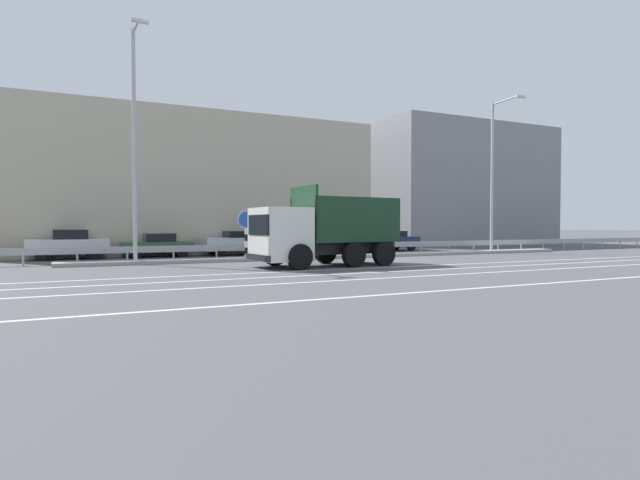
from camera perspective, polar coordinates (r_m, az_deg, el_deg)
The scene contains 18 objects.
ground_plane at distance 25.02m, azimuth 7.43°, elevation -2.39°, with size 320.00×320.00×0.00m, color #4C4C4F.
lane_strip_0 at distance 20.24m, azimuth 3.04°, elevation -3.33°, with size 53.71×0.16×0.01m, color silver.
lane_strip_1 at distance 18.76m, azimuth 5.54°, elevation -3.74°, with size 53.71×0.16×0.01m, color silver.
lane_strip_2 at distance 17.18m, azimuth 8.78°, elevation -4.25°, with size 53.71×0.16×0.01m, color silver.
lane_strip_3 at distance 14.52m, azimuth 16.35°, elevation -5.39°, with size 53.71×0.16×0.01m, color silver.
median_island at distance 27.55m, azimuth 4.08°, elevation -1.81°, with size 29.54×1.10×0.18m, color gray.
median_guardrail at distance 28.57m, azimuth 2.90°, elevation -0.72°, with size 53.71×0.09×0.78m.
dump_truck at distance 21.35m, azimuth -1.16°, elevation 0.37°, with size 6.62×3.09×3.44m.
median_road_sign at distance 25.03m, azimuth -8.44°, elevation 0.73°, with size 0.86×0.16×2.49m.
street_lamp_0 at distance 24.15m, azimuth -20.43°, elevation 10.97°, with size 0.71×1.82×10.53m.
street_lamp_1 at distance 33.74m, azimuth 19.29°, elevation 7.67°, with size 0.71×2.61×9.61m.
parked_car_1 at distance 28.92m, azimuth -26.81°, elevation -0.47°, with size 3.93×1.95×1.55m.
parked_car_2 at distance 29.29m, azimuth -18.03°, elevation -0.53°, with size 3.84×2.06×1.32m.
parked_car_3 at distance 29.91m, azimuth -9.30°, elevation -0.30°, with size 4.17×1.96×1.43m.
parked_car_4 at distance 32.15m, azimuth 0.74°, elevation -0.10°, with size 4.45×1.85×1.50m.
parked_car_5 at distance 34.90m, azimuth 7.95°, elevation -0.05°, with size 3.96×2.08×1.38m.
background_building_0 at distance 37.41m, azimuth -15.55°, elevation 5.63°, with size 23.34×13.86×8.76m, color #B7AD99.
background_building_1 at distance 50.02m, azimuth 13.10°, elevation 5.71°, with size 16.51×14.82×10.62m, color gray.
Camera 1 is at (-13.53, -20.97, 1.78)m, focal length 28.00 mm.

